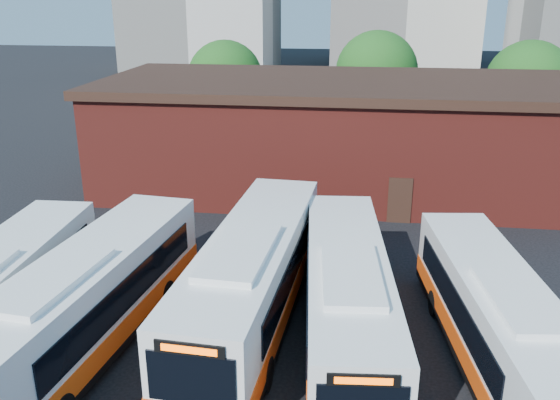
# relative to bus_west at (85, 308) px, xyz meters

# --- Properties ---
(ground) EXTENTS (220.00, 220.00, 0.00)m
(ground) POSITION_rel_bus_west_xyz_m (7.72, -0.91, -1.60)
(ground) COLOR black
(bus_west) EXTENTS (4.02, 13.10, 3.52)m
(bus_west) POSITION_rel_bus_west_xyz_m (0.00, 0.00, 0.00)
(bus_west) COLOR white
(bus_west) RESTS_ON ground
(bus_midwest) EXTENTS (3.56, 13.41, 3.62)m
(bus_midwest) POSITION_rel_bus_west_xyz_m (5.04, 2.44, 0.04)
(bus_midwest) COLOR white
(bus_midwest) RESTS_ON ground
(bus_mideast) EXTENTS (3.59, 12.59, 3.39)m
(bus_mideast) POSITION_rel_bus_west_xyz_m (8.34, 1.64, -0.06)
(bus_mideast) COLOR white
(bus_mideast) RESTS_ON ground
(bus_east) EXTENTS (3.81, 11.94, 3.21)m
(bus_east) POSITION_rel_bus_west_xyz_m (12.99, 1.01, -0.14)
(bus_east) COLOR white
(bus_east) RESTS_ON ground
(depot_building) EXTENTS (28.60, 12.60, 6.40)m
(depot_building) POSITION_rel_bus_west_xyz_m (7.72, 19.08, 1.66)
(depot_building) COLOR maroon
(depot_building) RESTS_ON ground
(tree_west) EXTENTS (6.00, 6.00, 7.65)m
(tree_west) POSITION_rel_bus_west_xyz_m (-2.28, 31.09, 3.05)
(tree_west) COLOR #382314
(tree_west) RESTS_ON ground
(tree_mid) EXTENTS (6.56, 6.56, 8.36)m
(tree_mid) POSITION_rel_bus_west_xyz_m (9.72, 33.09, 3.48)
(tree_mid) COLOR #382314
(tree_mid) RESTS_ON ground
(tree_east) EXTENTS (6.24, 6.24, 7.96)m
(tree_east) POSITION_rel_bus_west_xyz_m (20.72, 30.09, 3.23)
(tree_east) COLOR #382314
(tree_east) RESTS_ON ground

